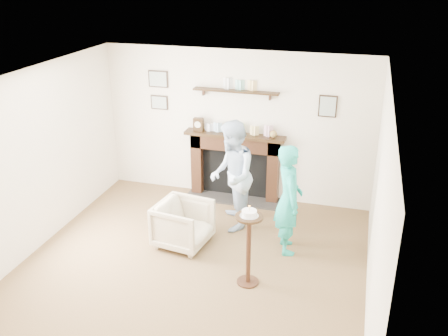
{
  "coord_description": "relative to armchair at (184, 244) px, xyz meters",
  "views": [
    {
      "loc": [
        1.96,
        -5.1,
        3.79
      ],
      "look_at": [
        0.24,
        0.9,
        1.17
      ],
      "focal_mm": 40.0,
      "sensor_mm": 36.0,
      "label": 1
    }
  ],
  "objects": [
    {
      "name": "room_shell",
      "position": [
        0.3,
        -0.0,
        1.62
      ],
      "size": [
        4.54,
        5.02,
        2.52
      ],
      "color": "#F1E6CC",
      "rests_on": "ground"
    },
    {
      "name": "woman",
      "position": [
        1.43,
        0.28,
        0.0
      ],
      "size": [
        0.54,
        0.66,
        1.56
      ],
      "primitive_type": "imported",
      "rotation": [
        0.0,
        0.0,
        1.91
      ],
      "color": "#20A7B5",
      "rests_on": "ground"
    },
    {
      "name": "man",
      "position": [
        0.52,
        0.7,
        0.0
      ],
      "size": [
        0.84,
        0.96,
        1.67
      ],
      "primitive_type": "imported",
      "rotation": [
        0.0,
        0.0,
        -1.28
      ],
      "color": "silver",
      "rests_on": "ground"
    },
    {
      "name": "ground",
      "position": [
        0.3,
        -0.7,
        0.0
      ],
      "size": [
        5.0,
        5.0,
        0.0
      ],
      "primitive_type": "plane",
      "color": "brown",
      "rests_on": "ground"
    },
    {
      "name": "pedestal_table",
      "position": [
        1.1,
        -0.64,
        0.67
      ],
      "size": [
        0.34,
        0.34,
        1.09
      ],
      "color": "black",
      "rests_on": "ground"
    },
    {
      "name": "armchair",
      "position": [
        0.0,
        0.0,
        0.0
      ],
      "size": [
        0.81,
        0.79,
        0.65
      ],
      "primitive_type": "imported",
      "rotation": [
        0.0,
        0.0,
        1.43
      ],
      "color": "tan",
      "rests_on": "ground"
    }
  ]
}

